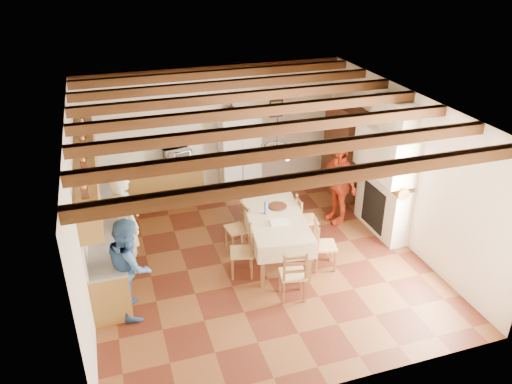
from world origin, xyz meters
TOP-DOWN VIEW (x-y plane):
  - floor at (0.00, 0.00)m, footprint 6.00×6.50m
  - ceiling at (0.00, 0.00)m, footprint 6.00×6.50m
  - wall_back at (0.00, 3.26)m, footprint 6.00×0.02m
  - wall_front at (0.00, -3.26)m, footprint 6.00×0.02m
  - wall_left at (-3.01, 0.00)m, footprint 0.02×6.50m
  - wall_right at (3.01, 0.00)m, footprint 0.02×6.50m
  - ceiling_beams at (0.00, 0.00)m, footprint 6.00×6.30m
  - lower_cabinets_left at (-2.70, 1.05)m, footprint 0.60×4.30m
  - lower_cabinets_back at (-1.55, 2.95)m, footprint 2.30×0.60m
  - countertop_left at (-2.70, 1.05)m, footprint 0.62×4.30m
  - countertop_back at (-1.55, 2.95)m, footprint 2.34×0.62m
  - backsplash_left at (-2.98, 1.05)m, footprint 0.03×4.30m
  - backsplash_back at (-1.55, 3.23)m, footprint 2.30×0.03m
  - upper_cabinets at (-2.83, 1.05)m, footprint 0.35×4.20m
  - fireplace at (2.72, 0.20)m, footprint 0.56×1.60m
  - wall_picture at (1.55, 3.23)m, footprint 0.34×0.03m
  - refrigerator at (0.55, 3.08)m, footprint 0.93×0.77m
  - hutch at (2.75, 1.97)m, footprint 0.54×1.21m
  - dining_table at (0.37, -0.05)m, footprint 1.29×2.13m
  - chandelier at (0.37, -0.05)m, footprint 0.47×0.47m
  - chair_left_near at (-0.40, -0.40)m, footprint 0.49×0.50m
  - chair_left_far at (-0.26, 0.40)m, footprint 0.45×0.46m
  - chair_right_near at (1.11, -0.67)m, footprint 0.49×0.50m
  - chair_right_far at (1.16, 0.31)m, footprint 0.45×0.47m
  - chair_end_near at (0.23, -1.30)m, footprint 0.49×0.47m
  - chair_end_far at (0.58, 1.17)m, footprint 0.46×0.44m
  - person_man at (-2.29, 0.41)m, footprint 0.66×0.81m
  - person_woman_blue at (-2.35, -0.80)m, footprint 0.64×0.82m
  - person_woman_red at (2.09, 0.84)m, footprint 0.64×1.11m
  - microwave at (-0.93, 2.95)m, footprint 0.65×0.52m
  - fridge_vase at (0.40, 3.08)m, footprint 0.28×0.28m

SIDE VIEW (x-z plane):
  - floor at x=0.00m, z-range -0.02..0.00m
  - lower_cabinets_left at x=-2.70m, z-range 0.00..0.86m
  - lower_cabinets_back at x=-1.55m, z-range 0.00..0.86m
  - chair_left_near at x=-0.40m, z-range 0.00..0.96m
  - chair_left_far at x=-0.26m, z-range 0.00..0.96m
  - chair_right_near at x=1.11m, z-range 0.00..0.96m
  - chair_right_far at x=1.16m, z-range 0.00..0.96m
  - chair_end_near at x=0.23m, z-range 0.00..0.96m
  - chair_end_far at x=0.58m, z-range 0.00..0.96m
  - dining_table at x=0.37m, z-range 0.35..1.23m
  - person_woman_blue at x=-2.35m, z-range 0.00..1.70m
  - countertop_left at x=-2.70m, z-range 0.86..0.90m
  - countertop_back at x=-1.55m, z-range 0.86..0.90m
  - person_woman_red at x=2.09m, z-range 0.00..1.78m
  - refrigerator at x=0.55m, z-range 0.00..1.84m
  - person_man at x=-2.29m, z-range 0.00..1.93m
  - microwave at x=-0.93m, z-range 0.90..1.21m
  - hutch at x=2.75m, z-range 0.00..2.18m
  - backsplash_left at x=-2.98m, z-range 0.90..1.50m
  - backsplash_back at x=-1.55m, z-range 0.90..1.50m
  - fireplace at x=2.72m, z-range 0.00..2.80m
  - wall_back at x=0.00m, z-range 0.00..3.00m
  - wall_front at x=0.00m, z-range 0.00..3.00m
  - wall_left at x=-3.01m, z-range 0.00..3.00m
  - wall_right at x=3.01m, z-range 0.00..3.00m
  - upper_cabinets at x=-2.83m, z-range 1.50..2.20m
  - wall_picture at x=1.55m, z-range 1.64..2.06m
  - fridge_vase at x=0.40m, z-range 1.84..2.12m
  - chandelier at x=0.37m, z-range 2.23..2.27m
  - ceiling_beams at x=0.00m, z-range 2.83..2.99m
  - ceiling at x=0.00m, z-range 3.00..3.02m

